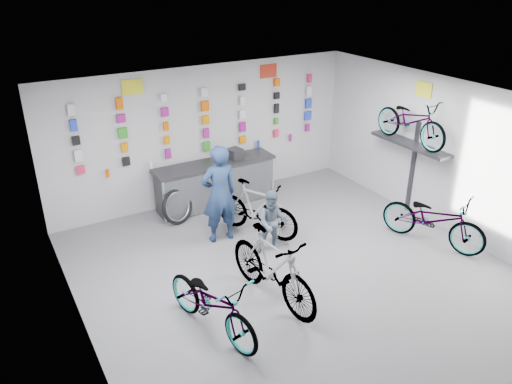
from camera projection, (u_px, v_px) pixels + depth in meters
floor at (309, 285)px, 8.38m from camera, size 8.00×8.00×0.00m
ceiling at (318, 111)px, 7.12m from camera, size 8.00×8.00×0.00m
wall_back at (205, 134)px, 10.89m from camera, size 7.00×0.00×7.00m
wall_left at (83, 268)px, 6.16m from camera, size 0.00×8.00×8.00m
wall_right at (465, 163)px, 9.34m from camera, size 0.00×8.00×8.00m
counter at (216, 184)px, 10.95m from camera, size 2.70×0.66×1.00m
merch_wall at (204, 122)px, 10.68m from camera, size 5.57×0.08×1.57m
wall_bracket at (410, 148)px, 10.22m from camera, size 0.39×1.90×2.00m
sign_left at (132, 87)px, 9.67m from camera, size 0.42×0.02×0.30m
sign_right at (268, 71)px, 11.08m from camera, size 0.42×0.02×0.30m
sign_side at (424, 90)px, 9.79m from camera, size 0.02×0.40×0.30m
bike_left at (212, 303)px, 7.14m from camera, size 1.11×2.01×1.00m
bike_center at (272, 267)px, 7.76m from camera, size 0.84×2.09×1.22m
bike_right at (433, 219)px, 9.40m from camera, size 1.37×2.12×1.05m
bike_service at (256, 208)px, 9.74m from camera, size 1.34×1.87×1.11m
bike_wall at (411, 121)px, 9.93m from camera, size 0.63×1.80×0.95m
clerk at (219, 194)px, 9.36m from camera, size 0.73×0.50×1.94m
customer at (273, 222)px, 9.08m from camera, size 0.74×0.67×1.24m
spare_wheel at (177, 206)px, 10.23m from camera, size 0.80×0.49×0.75m
register at (235, 154)px, 10.92m from camera, size 0.33×0.35×0.22m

